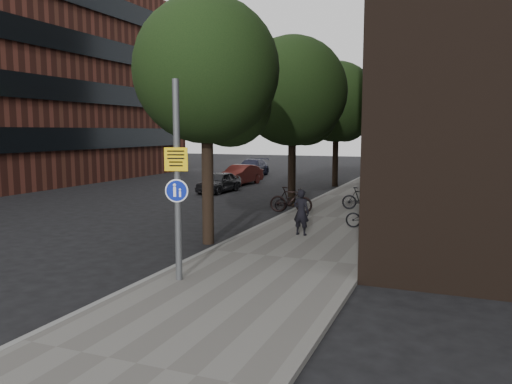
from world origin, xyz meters
The scene contains 15 objects.
ground centered at (0.00, 0.00, 0.00)m, with size 120.00×120.00×0.00m, color black.
sidewalk centered at (0.25, 10.00, 0.06)m, with size 4.50×60.00×0.12m, color #5D5B56.
curb_edge centered at (-2.00, 10.00, 0.07)m, with size 0.15×60.00×0.13m, color slate.
street_tree_near centered at (-2.53, 4.64, 5.11)m, with size 4.40×4.40×7.50m.
street_tree_mid centered at (-2.53, 13.14, 5.11)m, with size 5.00×5.00×7.80m.
street_tree_far centered at (-2.53, 22.14, 5.11)m, with size 5.00×5.00×7.80m.
signpost centered at (-1.30, 0.52, 2.39)m, with size 0.50×0.19×4.50m.
pedestrian centered at (-0.12, 6.28, 0.87)m, with size 0.55×0.36×1.50m, color black.
parked_bike_facade_near centered at (1.74, 8.22, 0.53)m, with size 0.55×1.58×0.83m, color black.
parked_bike_facade_far centered at (0.75, 12.32, 0.60)m, with size 0.46×1.61×0.97m, color black.
parked_bike_curb_near centered at (-1.80, 10.73, 0.53)m, with size 0.55×1.57×0.82m, color black.
parked_bike_curb_far centered at (-1.79, 10.37, 0.66)m, with size 0.51×1.80×1.08m, color black.
parked_car_near centered at (-8.06, 16.44, 0.59)m, with size 1.39×3.47×1.18m, color black.
parked_car_mid centered at (-8.57, 20.63, 0.65)m, with size 1.37×3.92×1.29m, color #4D1A16.
parked_car_far centered at (-10.19, 26.58, 0.67)m, with size 1.87×4.60×1.34m, color #1C1E33.
Camera 1 is at (4.45, -9.11, 3.49)m, focal length 35.00 mm.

